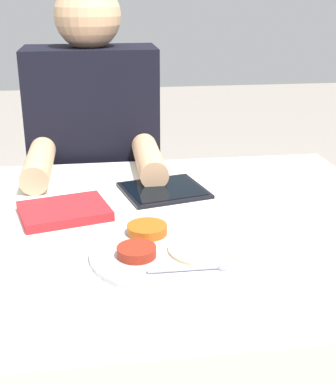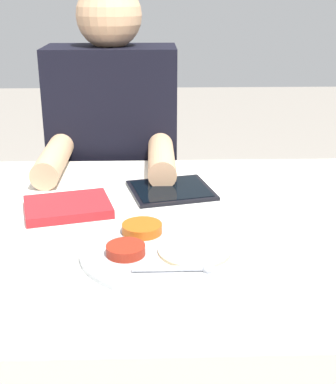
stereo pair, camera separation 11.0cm
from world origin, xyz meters
TOP-DOWN VIEW (x-y plane):
  - dining_table at (0.00, 0.00)m, footprint 1.24×0.86m
  - thali_tray at (0.11, -0.13)m, footprint 0.31×0.31m
  - red_notebook at (-0.10, 0.07)m, footprint 0.21×0.18m
  - tablet_device at (0.13, 0.18)m, footprint 0.22×0.21m
  - person_diner at (-0.03, 0.56)m, footprint 0.38×0.48m

SIDE VIEW (x-z plane):
  - dining_table at x=0.00m, z-range 0.00..0.76m
  - person_diner at x=-0.03m, z-range -0.03..1.20m
  - tablet_device at x=0.13m, z-range 0.76..0.77m
  - thali_tray at x=0.11m, z-range 0.75..0.78m
  - red_notebook at x=-0.10m, z-range 0.76..0.78m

